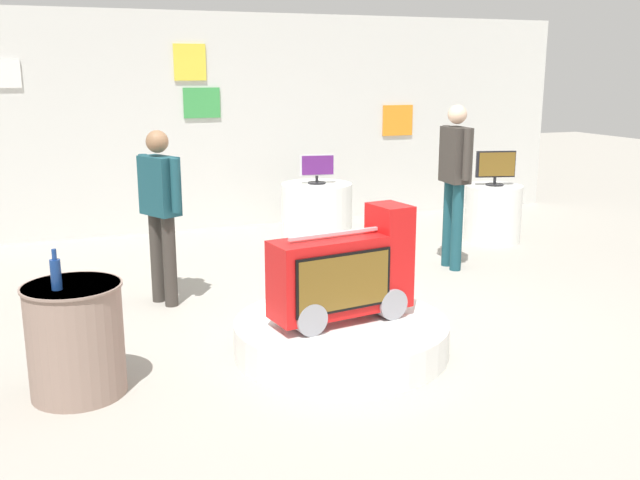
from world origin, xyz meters
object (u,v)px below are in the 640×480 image
Objects in this scene: main_display_pedestal at (341,336)px; display_pedestal_center_rear at (493,213)px; shopper_browsing_rear at (455,174)px; display_pedestal_left_rear at (317,211)px; side_table_round at (76,339)px; bottle_on_side_table at (56,273)px; shopper_browsing_near_truck at (160,204)px; novelty_firetruck_tv at (344,276)px; tv_on_left_rear at (317,168)px; tv_on_center_rear at (496,167)px.

display_pedestal_center_rear is at bearing 40.20° from main_display_pedestal.
display_pedestal_center_rear is 0.40× the size of shopper_browsing_rear.
side_table_round is at bearing -130.21° from display_pedestal_left_rear.
bottle_on_side_table is 2.02m from shopper_browsing_near_truck.
novelty_firetruck_tv reaches higher than tv_on_left_rear.
shopper_browsing_near_truck reaches higher than bottle_on_side_table.
tv_on_left_rear is 0.61× the size of display_pedestal_center_rear.
tv_on_center_rear is (3.19, 2.69, 0.82)m from main_display_pedestal.
main_display_pedestal is at bearing -138.87° from shopper_browsing_rear.
tv_on_center_rear is (2.01, -0.93, 0.04)m from tv_on_left_rear.
display_pedestal_center_rear is at bearing 38.46° from shopper_browsing_rear.
tv_on_center_rear is at bearing 38.31° from shopper_browsing_rear.
display_pedestal_center_rear is at bearing 13.46° from shopper_browsing_near_truck.
shopper_browsing_near_truck reaches higher than display_pedestal_center_rear.
side_table_round is at bearing -179.11° from novelty_firetruck_tv.
side_table_round is (-1.91, -0.03, 0.26)m from main_display_pedestal.
tv_on_left_rear is 4.90m from bottle_on_side_table.
display_pedestal_center_rear is at bearing 104.72° from tv_on_center_rear.
novelty_firetruck_tv reaches higher than display_pedestal_center_rear.
tv_on_center_rear is at bearing 28.39° from bottle_on_side_table.
bottle_on_side_table reaches higher than main_display_pedestal.
display_pedestal_left_rear is 1.18× the size of side_table_round.
bottle_on_side_table is at bearing -138.00° from side_table_round.
tv_on_center_rear is 1.85× the size of bottle_on_side_table.
display_pedestal_left_rear is 4.93m from bottle_on_side_table.
display_pedestal_left_rear and display_pedestal_center_rear have the same top height.
shopper_browsing_rear reaches higher than tv_on_center_rear.
display_pedestal_left_rear reaches higher than main_display_pedestal.
shopper_browsing_rear is (2.05, 1.79, 0.91)m from main_display_pedestal.
display_pedestal_left_rear is (1.18, 3.62, 0.23)m from main_display_pedestal.
main_display_pedestal is 2.14m from shopper_browsing_near_truck.
bottle_on_side_table is 0.17× the size of shopper_browsing_near_truck.
novelty_firetruck_tv is at bearing -139.62° from tv_on_center_rear.
display_pedestal_center_rear is at bearing 28.42° from bottle_on_side_table.
novelty_firetruck_tv reaches higher than side_table_round.
shopper_browsing_rear is at bearing 25.18° from bottle_on_side_table.
novelty_firetruck_tv reaches higher than display_pedestal_left_rear.
tv_on_center_rear reaches higher than main_display_pedestal.
side_table_round is at bearing -116.30° from shopper_browsing_near_truck.
main_display_pedestal is 2.16× the size of side_table_round.
shopper_browsing_rear is (3.11, 0.11, 0.10)m from shopper_browsing_near_truck.
shopper_browsing_rear is (-1.14, -0.90, 0.09)m from tv_on_center_rear.
side_table_round is at bearing -155.27° from shopper_browsing_rear.
display_pedestal_center_rear is 1.60m from shopper_browsing_rear.
shopper_browsing_rear is at bearing -64.50° from tv_on_left_rear.
tv_on_center_rear is 0.28× the size of shopper_browsing_rear.
shopper_browsing_near_truck is at bearing 63.70° from side_table_round.
shopper_browsing_rear reaches higher than display_pedestal_left_rear.
shopper_browsing_near_truck is at bearing -177.90° from shopper_browsing_rear.
tv_on_left_rear is (0.00, -0.00, 0.55)m from display_pedestal_left_rear.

